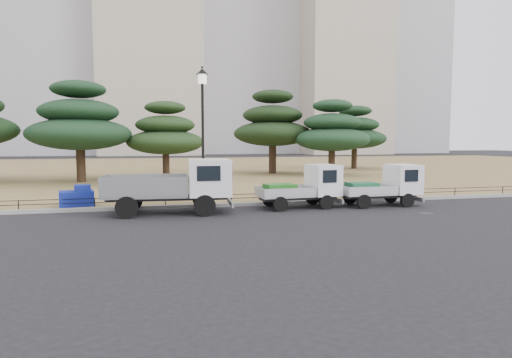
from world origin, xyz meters
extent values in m
plane|color=black|center=(0.00, 0.00, 0.00)|extent=(220.00, 220.00, 0.00)
cube|color=olive|center=(0.00, 30.60, 0.07)|extent=(120.00, 56.00, 0.15)
cube|color=gray|center=(0.00, 2.60, 0.08)|extent=(120.00, 0.25, 0.16)
cylinder|color=black|center=(-2.52, 0.23, 0.44)|extent=(0.88, 0.23, 0.87)
cylinder|color=black|center=(-2.41, 2.14, 0.44)|extent=(0.88, 0.23, 0.87)
cylinder|color=black|center=(-5.53, 0.41, 0.44)|extent=(0.88, 0.23, 0.87)
cylinder|color=black|center=(-5.42, 2.32, 0.44)|extent=(0.88, 0.23, 0.87)
cube|color=#2D2D30|center=(-3.93, 1.27, 0.67)|extent=(4.93, 1.33, 0.15)
cube|color=slate|center=(-4.80, 1.33, 1.17)|extent=(3.50, 2.11, 0.85)
cube|color=silver|center=(-2.21, 1.17, 1.49)|extent=(1.81, 2.17, 1.50)
cylinder|color=black|center=(2.91, 0.82, 0.32)|extent=(0.65, 0.21, 0.65)
cylinder|color=black|center=(2.82, 2.25, 0.32)|extent=(0.65, 0.21, 0.65)
cylinder|color=black|center=(0.76, 0.68, 0.32)|extent=(0.65, 0.21, 0.65)
cylinder|color=black|center=(0.67, 2.11, 0.32)|extent=(0.65, 0.21, 0.65)
cube|color=#2D2D30|center=(1.82, 1.47, 0.47)|extent=(3.52, 1.01, 0.15)
cube|color=#ACAFB4|center=(1.19, 1.43, 0.76)|extent=(2.49, 1.61, 0.43)
cube|color=silver|center=(3.04, 1.54, 1.24)|extent=(1.31, 1.66, 1.39)
cube|color=#226A1E|center=(0.95, 1.41, 0.87)|extent=(1.38, 1.04, 0.47)
cylinder|color=black|center=(6.73, 0.52, 0.32)|extent=(0.65, 0.18, 0.64)
cylinder|color=black|center=(6.75, 1.94, 0.32)|extent=(0.65, 0.18, 0.64)
cylinder|color=black|center=(4.59, 0.54, 0.32)|extent=(0.65, 0.18, 0.64)
cylinder|color=black|center=(4.60, 1.97, 0.32)|extent=(0.65, 0.18, 0.64)
cube|color=#2D2D30|center=(5.70, 1.24, 0.47)|extent=(3.48, 0.83, 0.15)
cube|color=silver|center=(5.07, 1.25, 0.76)|extent=(2.41, 1.49, 0.43)
cube|color=silver|center=(6.92, 1.23, 1.23)|extent=(1.22, 1.60, 1.36)
cube|color=#1B6138|center=(4.83, 1.25, 0.87)|extent=(1.33, 0.97, 0.47)
cylinder|color=black|center=(-2.28, 2.90, 0.23)|extent=(0.46, 0.46, 0.17)
cylinder|color=black|center=(-2.28, 2.90, 2.95)|extent=(0.13, 0.13, 5.26)
cylinder|color=white|center=(-2.28, 2.90, 5.78)|extent=(0.42, 0.42, 0.42)
cone|color=black|center=(-2.28, 2.90, 6.13)|extent=(0.55, 0.55, 0.26)
cylinder|color=black|center=(0.00, 2.75, 0.35)|extent=(38.00, 0.03, 0.03)
cylinder|color=black|center=(0.00, 2.75, 0.53)|extent=(38.00, 0.03, 0.03)
cylinder|color=black|center=(0.00, 2.75, 0.35)|extent=(0.04, 0.04, 0.40)
cube|color=navy|center=(-7.84, 3.36, 0.48)|extent=(1.59, 1.30, 0.66)
cube|color=navy|center=(-7.56, 3.22, 0.95)|extent=(0.76, 0.69, 0.28)
cylinder|color=#2D2D30|center=(6.50, -1.20, 0.01)|extent=(0.60, 0.60, 0.01)
cylinder|color=black|center=(-9.50, 15.28, 1.52)|extent=(0.62, 0.62, 2.74)
ellipsoid|color=#16321B|center=(-9.50, 15.28, 3.50)|extent=(7.03, 7.03, 2.25)
ellipsoid|color=#16321B|center=(-9.50, 15.28, 5.04)|extent=(5.37, 5.37, 1.72)
ellipsoid|color=#16321B|center=(-9.50, 15.28, 6.58)|extent=(3.71, 3.71, 1.19)
cylinder|color=black|center=(-3.63, 16.05, 1.29)|extent=(0.51, 0.51, 2.27)
ellipsoid|color=#1D3417|center=(-3.63, 16.05, 2.93)|extent=(5.73, 5.73, 1.83)
ellipsoid|color=#1D3417|center=(-3.63, 16.05, 4.21)|extent=(4.38, 4.38, 1.40)
ellipsoid|color=#1D3417|center=(-3.63, 16.05, 5.49)|extent=(3.02, 3.02, 0.97)
cylinder|color=black|center=(5.75, 20.01, 1.59)|extent=(0.65, 0.65, 2.88)
ellipsoid|color=black|center=(5.75, 20.01, 3.68)|extent=(6.93, 6.93, 2.22)
ellipsoid|color=black|center=(5.75, 20.01, 5.30)|extent=(5.30, 5.30, 1.69)
ellipsoid|color=black|center=(5.75, 20.01, 6.92)|extent=(3.66, 3.66, 1.17)
cylinder|color=black|center=(10.02, 16.80, 1.38)|extent=(0.55, 0.55, 2.47)
ellipsoid|color=#17341D|center=(10.02, 16.80, 3.17)|extent=(6.26, 6.26, 2.00)
ellipsoid|color=#17341D|center=(10.02, 16.80, 4.56)|extent=(4.78, 4.78, 1.53)
ellipsoid|color=#17341D|center=(10.02, 16.80, 5.95)|extent=(3.30, 3.30, 1.06)
cylinder|color=black|center=(15.93, 24.64, 1.43)|extent=(0.57, 0.57, 2.55)
ellipsoid|color=black|center=(15.93, 24.64, 3.28)|extent=(6.52, 6.52, 2.09)
ellipsoid|color=black|center=(15.93, 24.64, 4.71)|extent=(4.98, 4.98, 1.59)
ellipsoid|color=black|center=(15.93, 24.64, 6.15)|extent=(3.44, 3.44, 1.10)
cube|color=#AAA08C|center=(-5.00, 85.00, 27.50)|extent=(22.00, 20.00, 55.00)
cube|color=#AAA08C|center=(40.00, 82.00, 24.00)|extent=(20.00, 18.00, 48.00)
cube|color=#A0A0A5|center=(58.00, 90.00, 35.00)|extent=(24.00, 20.00, 70.00)
cylinder|color=#D83F33|center=(72.00, 85.00, 30.00)|extent=(1.80, 1.80, 60.00)
camera|label=1|loc=(-4.40, -16.68, 2.99)|focal=30.00mm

